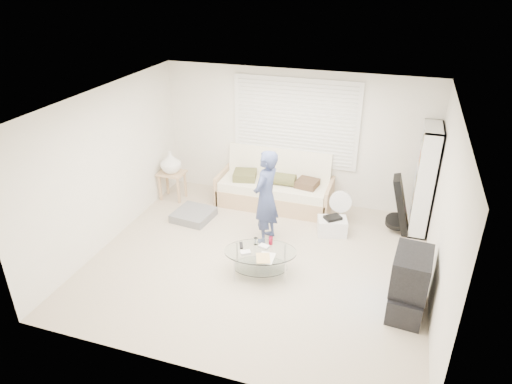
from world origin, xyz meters
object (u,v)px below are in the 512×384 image
(futon_sofa, at_px, (275,188))
(coffee_table, at_px, (260,255))
(tv_unit, at_px, (409,283))
(bookshelf, at_px, (424,180))

(futon_sofa, height_order, coffee_table, futon_sofa)
(futon_sofa, xyz_separation_m, tv_unit, (2.46, -2.34, 0.09))
(futon_sofa, height_order, tv_unit, futon_sofa)
(tv_unit, bearing_deg, bookshelf, 86.82)
(tv_unit, height_order, coffee_table, tv_unit)
(futon_sofa, height_order, bookshelf, bookshelf)
(futon_sofa, distance_m, tv_unit, 3.40)
(bookshelf, relative_size, tv_unit, 2.10)
(bookshelf, xyz_separation_m, tv_unit, (-0.13, -2.25, -0.50))
(futon_sofa, bearing_deg, coffee_table, -79.84)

